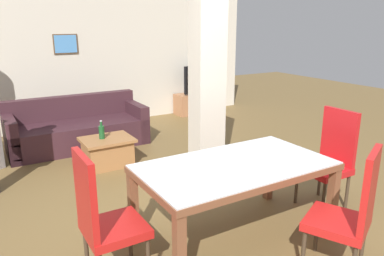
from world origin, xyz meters
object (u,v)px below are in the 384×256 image
object	(u,v)px
dining_table	(235,178)
bottle	(102,132)
dining_chair_near_right	(350,211)
sofa	(78,130)
coffee_table	(108,152)
tv_stand	(197,103)
tv_screen	(197,80)
dining_chair_head_left	(103,216)
dining_chair_head_right	(330,156)

from	to	relation	value
dining_table	bottle	bearing A→B (deg)	101.19
dining_chair_near_right	sofa	bearing A→B (deg)	77.13
coffee_table	tv_stand	xyz separation A→B (m)	(2.79, 2.09, 0.02)
dining_table	coffee_table	bearing A→B (deg)	100.00
tv_stand	tv_screen	distance (m)	0.53
dining_chair_head_left	tv_screen	bearing A→B (deg)	141.21
dining_table	dining_chair_head_right	world-z (taller)	dining_chair_head_right
tv_screen	tv_stand	bearing A→B (deg)	-19.72
dining_chair_near_right	sofa	size ratio (longest dim) A/B	0.50
dining_chair_head_left	tv_stand	bearing A→B (deg)	141.21
dining_chair_head_left	dining_chair_head_right	distance (m)	2.57
sofa	coffee_table	world-z (taller)	sofa
dining_chair_near_right	coffee_table	size ratio (longest dim) A/B	1.54
sofa	bottle	bearing A→B (deg)	94.37
coffee_table	tv_stand	distance (m)	3.48
dining_chair_head_left	sofa	distance (m)	3.59
tv_screen	dining_chair_head_right	bearing A→B (deg)	57.10
tv_stand	dining_table	bearing A→B (deg)	-117.70
dining_chair_near_right	tv_stand	xyz separation A→B (m)	(1.93, 5.41, -0.34)
dining_chair_head_left	dining_chair_near_right	bearing A→B (deg)	61.72
dining_chair_head_left	bottle	world-z (taller)	dining_chair_head_left
dining_chair_near_right	coffee_table	distance (m)	3.46
dining_chair_head_right	tv_stand	world-z (taller)	dining_chair_head_right
dining_chair_head_left	bottle	xyz separation A→B (m)	(0.77, 2.45, -0.07)
sofa	dining_chair_near_right	bearing A→B (deg)	102.79
sofa	bottle	size ratio (longest dim) A/B	8.25
bottle	tv_stand	size ratio (longest dim) A/B	0.26
dining_chair_head_left	bottle	size ratio (longest dim) A/B	4.13
dining_table	tv_stand	size ratio (longest dim) A/B	1.74
tv_screen	dining_chair_near_right	bearing A→B (deg)	50.69
dining_table	sofa	distance (m)	3.57
bottle	dining_table	bearing A→B (deg)	-78.81
dining_chair_head_left	dining_table	bearing A→B (deg)	90.00
dining_table	sofa	world-z (taller)	sofa
dining_chair_near_right	tv_stand	distance (m)	5.76
sofa	tv_screen	size ratio (longest dim) A/B	2.67
dining_table	dining_chair_near_right	world-z (taller)	dining_chair_near_right
dining_chair_head_right	tv_stand	xyz separation A→B (m)	(1.05, 4.50, -0.34)
coffee_table	bottle	distance (m)	0.30
coffee_table	bottle	xyz separation A→B (m)	(-0.06, 0.03, 0.30)
dining_table	tv_stand	world-z (taller)	dining_table
dining_chair_head_left	sofa	world-z (taller)	dining_chair_head_left
dining_chair_head_left	tv_screen	world-z (taller)	same
tv_stand	coffee_table	bearing A→B (deg)	-143.19
sofa	tv_stand	size ratio (longest dim) A/B	2.14
dining_table	dining_chair_head_left	xyz separation A→B (m)	(-1.26, 0.00, -0.03)
dining_chair_head_left	tv_stand	world-z (taller)	dining_chair_head_left
coffee_table	tv_screen	distance (m)	3.53
coffee_table	tv_screen	size ratio (longest dim) A/B	0.87
dining_chair_head_right	coffee_table	xyz separation A→B (m)	(-1.74, 2.42, -0.36)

